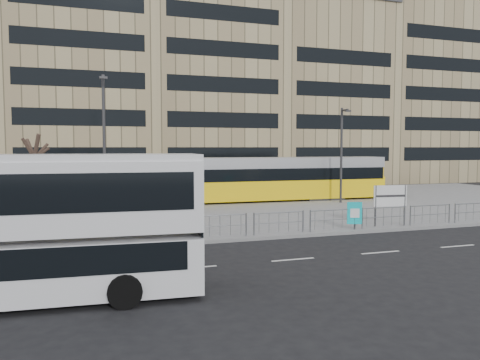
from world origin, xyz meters
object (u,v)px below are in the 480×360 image
object	(u,v)px
station_sign	(390,198)
lamp_post_east	(342,151)
double_decker_bus	(11,224)
ad_panel	(355,214)
tram	(209,180)
bare_tree	(34,132)
traffic_light_west	(145,196)
pedestrian	(182,214)
lamp_post_west	(104,140)

from	to	relation	value
station_sign	lamp_post_east	size ratio (longest dim) A/B	0.30
double_decker_bus	ad_panel	xyz separation A→B (m)	(15.11, 6.67, -1.28)
tram	bare_tree	bearing A→B (deg)	-146.27
traffic_light_west	bare_tree	bearing A→B (deg)	142.59
tram	pedestrian	bearing A→B (deg)	-109.71
double_decker_bus	ad_panel	bearing A→B (deg)	27.63
lamp_post_east	bare_tree	world-z (taller)	lamp_post_east
pedestrian	lamp_post_west	size ratio (longest dim) A/B	0.20
station_sign	traffic_light_west	bearing A→B (deg)	-176.32
lamp_post_west	double_decker_bus	bearing A→B (deg)	-101.38
double_decker_bus	station_sign	bearing A→B (deg)	25.76
tram	traffic_light_west	xyz separation A→B (m)	(-6.27, -12.66, 0.25)
tram	lamp_post_west	bearing A→B (deg)	-145.53
double_decker_bus	pedestrian	bearing A→B (deg)	58.15
lamp_post_west	lamp_post_east	xyz separation A→B (m)	(17.47, 2.04, -0.69)
double_decker_bus	traffic_light_west	distance (m)	8.94
station_sign	lamp_post_west	xyz separation A→B (m)	(-14.48, 8.16, 3.15)
traffic_light_west	bare_tree	xyz separation A→B (m)	(-5.20, 5.34, 3.07)
traffic_light_west	pedestrian	bearing A→B (deg)	44.84
pedestrian	traffic_light_west	xyz separation A→B (m)	(-2.00, -1.48, 1.12)
lamp_post_west	bare_tree	distance (m)	4.32
station_sign	ad_panel	distance (m)	2.57
double_decker_bus	tram	bearing A→B (deg)	65.73
bare_tree	double_decker_bus	bearing A→B (deg)	-87.25
tram	lamp_post_west	world-z (taller)	lamp_post_west
ad_panel	bare_tree	world-z (taller)	bare_tree
lamp_post_west	lamp_post_east	bearing A→B (deg)	6.66
traffic_light_west	lamp_post_east	world-z (taller)	lamp_post_east
lamp_post_west	lamp_post_east	size ratio (longest dim) A/B	1.19
tram	pedestrian	size ratio (longest dim) A/B	17.05
station_sign	tram	bearing A→B (deg)	123.17
tram	ad_panel	distance (m)	14.34
double_decker_bus	ad_panel	world-z (taller)	double_decker_bus
pedestrian	tram	bearing A→B (deg)	-18.00
double_decker_bus	lamp_post_east	distance (m)	26.90
lamp_post_east	ad_panel	bearing A→B (deg)	-117.07
double_decker_bus	lamp_post_west	distance (m)	15.75
bare_tree	tram	bearing A→B (deg)	32.50
double_decker_bus	station_sign	xyz separation A→B (m)	(17.55, 7.07, -0.59)
pedestrian	bare_tree	distance (m)	9.18
ad_panel	traffic_light_west	bearing A→B (deg)	-167.03
lamp_post_east	bare_tree	xyz separation A→B (m)	(-21.16, -4.25, 1.07)
station_sign	bare_tree	bearing A→B (deg)	168.24
lamp_post_west	tram	bearing A→B (deg)	33.25
lamp_post_east	traffic_light_west	bearing A→B (deg)	-148.99
station_sign	lamp_post_west	size ratio (longest dim) A/B	0.26
traffic_light_west	lamp_post_east	bearing A→B (deg)	39.36
tram	lamp_post_west	distance (m)	9.76
double_decker_bus	lamp_post_east	bearing A→B (deg)	43.89
double_decker_bus	traffic_light_west	xyz separation A→B (m)	(4.58, 7.68, -0.14)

